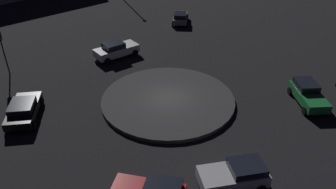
% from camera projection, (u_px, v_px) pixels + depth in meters
% --- Properties ---
extents(ground_plane, '(117.76, 117.76, 0.00)m').
position_uv_depth(ground_plane, '(168.00, 101.00, 26.74)').
color(ground_plane, black).
extents(roundabout_island, '(10.64, 10.64, 0.30)m').
position_uv_depth(roundabout_island, '(168.00, 99.00, 26.66)').
color(roundabout_island, '#383838').
rests_on(roundabout_island, ground_plane).
extents(car_grey, '(4.12, 2.19, 1.38)m').
position_uv_depth(car_grey, '(180.00, 17.00, 41.92)').
color(car_grey, slate).
rests_on(car_grey, ground_plane).
extents(car_silver, '(2.66, 4.13, 1.47)m').
position_uv_depth(car_silver, '(235.00, 175.00, 18.79)').
color(car_silver, silver).
rests_on(car_silver, ground_plane).
extents(car_green, '(4.20, 2.20, 1.52)m').
position_uv_depth(car_green, '(308.00, 94.00, 26.20)').
color(car_green, '#1E7238').
rests_on(car_green, ground_plane).
extents(car_black, '(4.51, 2.61, 1.34)m').
position_uv_depth(car_black, '(24.00, 109.00, 24.46)').
color(car_black, black).
rests_on(car_black, ground_plane).
extents(car_white, '(4.14, 4.59, 1.60)m').
position_uv_depth(car_white, '(116.00, 50.00, 33.30)').
color(car_white, white).
rests_on(car_white, ground_plane).
extents(traffic_light_south_near, '(0.35, 0.39, 4.19)m').
position_uv_depth(traffic_light_south_near, '(2.00, 44.00, 29.10)').
color(traffic_light_south_near, '#2D2D2D').
rests_on(traffic_light_south_near, ground_plane).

